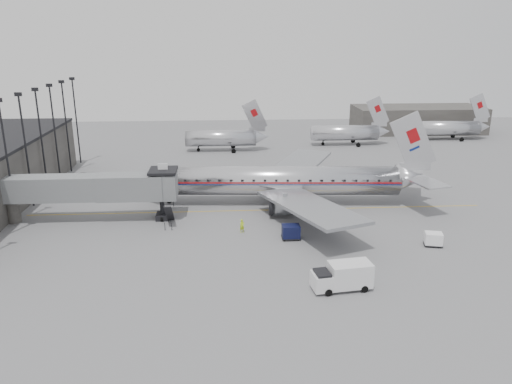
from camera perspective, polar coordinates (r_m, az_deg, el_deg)
ground at (r=60.47m, az=-2.17°, el=-4.06°), size 160.00×160.00×0.00m
hangar at (r=126.62m, az=17.96°, el=7.93°), size 30.00×12.00×6.00m
apron_line at (r=66.21m, az=0.28°, el=-2.09°), size 60.00×0.15×0.01m
jet_bridge at (r=64.37m, az=-17.30°, el=0.43°), size 21.00×6.20×7.10m
floodlight_masts at (r=75.25m, az=-24.09°, el=5.38°), size 0.90×42.25×15.25m
distant_aircraft_near at (r=100.14m, az=-3.94°, el=6.24°), size 16.39×3.20×10.26m
distant_aircraft_mid at (r=107.18m, az=10.20°, el=6.75°), size 16.39×3.20×10.26m
distant_aircraft_far at (r=118.86m, az=21.12°, el=6.90°), size 16.39×3.20×10.26m
airliner at (r=68.09m, az=3.32°, el=1.28°), size 40.56×37.49×12.82m
service_van at (r=46.51m, az=9.86°, el=-9.43°), size 5.63×2.76×2.54m
baggage_cart_navy at (r=56.91m, az=4.01°, el=-4.55°), size 2.11×1.62×1.65m
baggage_cart_white at (r=58.38m, az=19.61°, el=-5.08°), size 2.20×1.86×1.51m
ramp_worker at (r=58.63m, az=-1.60°, el=-3.90°), size 0.71×0.61×1.63m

